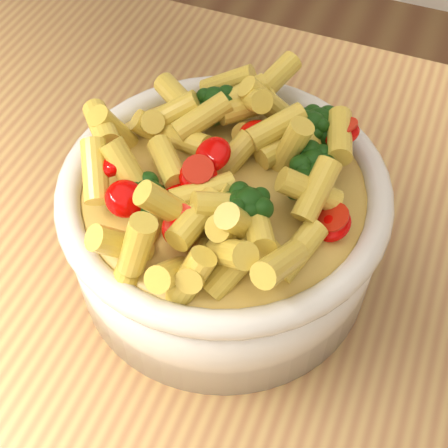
% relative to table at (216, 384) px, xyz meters
% --- Properties ---
extents(table, '(1.20, 0.80, 0.90)m').
position_rel_table_xyz_m(table, '(0.00, 0.00, 0.00)').
color(table, '#AB8349').
rests_on(table, ground).
extents(serving_bowl, '(0.24, 0.24, 0.11)m').
position_rel_table_xyz_m(serving_bowl, '(-0.02, 0.06, 0.16)').
color(serving_bowl, silver).
rests_on(serving_bowl, table).
extents(pasta_salad, '(0.19, 0.19, 0.04)m').
position_rel_table_xyz_m(pasta_salad, '(-0.02, 0.06, 0.22)').
color(pasta_salad, '#FFE350').
rests_on(pasta_salad, serving_bowl).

